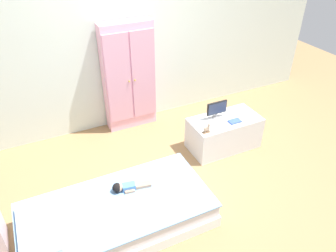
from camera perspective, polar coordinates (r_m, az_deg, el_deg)
ground_plane at (r=3.73m, az=0.39°, el=-10.76°), size 10.00×10.00×0.02m
back_wall at (r=4.32m, az=-9.06°, el=16.47°), size 6.40×0.05×2.70m
bed at (r=3.29m, az=-8.91°, el=-15.36°), size 1.82×0.89×0.29m
pillow at (r=3.13m, az=-22.15°, el=-16.54°), size 0.32×0.64×0.07m
doll at (r=3.28m, az=-7.73°, el=-10.69°), size 0.39×0.15×0.10m
wardrobe at (r=4.41m, az=-6.95°, el=8.63°), size 0.70×0.25×1.49m
tv_stand at (r=4.23m, az=9.86°, el=-1.21°), size 0.90×0.46×0.43m
tv_monitor at (r=4.06m, az=8.66°, el=3.05°), size 0.28×0.10×0.23m
rocking_horse_toy at (r=3.80m, az=6.99°, el=-0.40°), size 0.10×0.04×0.12m
book_blue at (r=4.08m, az=11.76°, el=0.84°), size 0.15×0.09×0.02m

